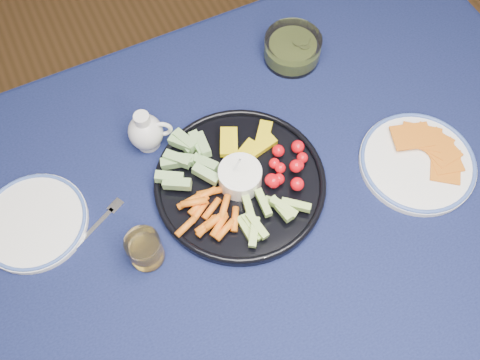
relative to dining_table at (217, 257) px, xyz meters
name	(u,v)px	position (x,y,z in m)	size (l,w,h in m)	color
dining_table	(217,257)	(0.00, 0.00, 0.00)	(1.67, 1.07, 0.75)	#4E2D1A
crudite_platter	(239,181)	(0.09, 0.09, 0.11)	(0.35, 0.35, 0.11)	black
creamer_pitcher	(146,132)	(-0.03, 0.26, 0.13)	(0.09, 0.07, 0.10)	silver
pickle_bowl	(292,49)	(0.35, 0.34, 0.12)	(0.13, 0.13, 0.06)	silver
cheese_plate	(418,162)	(0.45, -0.03, 0.10)	(0.24, 0.24, 0.03)	white
juice_tumbler	(145,250)	(-0.13, 0.03, 0.12)	(0.07, 0.07, 0.08)	silver
fork_left	(100,222)	(-0.19, 0.14, 0.09)	(0.14, 0.08, 0.00)	silver
fork_right	(405,178)	(0.41, -0.04, 0.09)	(0.11, 0.12, 0.00)	silver
side_plate_extra	(34,222)	(-0.30, 0.19, 0.10)	(0.21, 0.21, 0.02)	white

